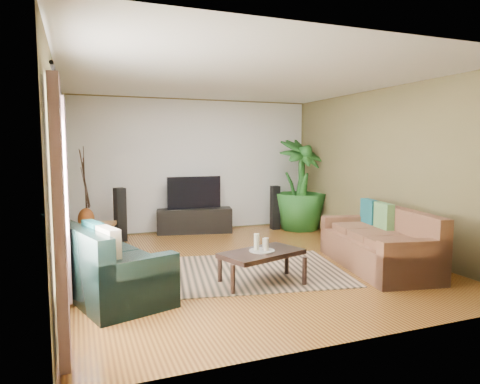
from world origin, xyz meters
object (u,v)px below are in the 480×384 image
coffee_table (262,268)px  speaker_left (120,215)px  sofa_left (104,256)px  pedestal (87,236)px  side_table (97,241)px  tv_stand (195,221)px  vase (86,219)px  television (194,192)px  speaker_right (275,208)px  potted_plant (300,185)px  sofa_right (377,238)px

coffee_table → speaker_left: size_ratio=1.05×
sofa_left → pedestal: (-0.14, 2.72, -0.27)m
pedestal → coffee_table: bearing=-57.5°
side_table → tv_stand: bearing=35.9°
speaker_left → vase: bearing=168.5°
tv_stand → speaker_left: bearing=-157.7°
sofa_left → television: 3.62m
pedestal → side_table: bearing=-83.6°
speaker_right → side_table: 3.82m
potted_plant → speaker_right: bearing=155.3°
speaker_right → potted_plant: (0.47, -0.22, 0.49)m
television → speaker_left: bearing=-169.6°
pedestal → side_table: size_ratio=0.57×
sofa_right → tv_stand: sofa_right is taller
coffee_table → side_table: 2.80m
potted_plant → tv_stand: bearing=168.3°
speaker_left → vase: 0.59m
sofa_right → sofa_left: bearing=-84.4°
vase → side_table: size_ratio=0.73×
television → pedestal: bearing=-171.0°
sofa_right → speaker_left: speaker_left is taller
sofa_right → pedestal: sofa_right is taller
sofa_right → coffee_table: (-1.85, -0.11, -0.21)m
sofa_right → speaker_right: 3.14m
speaker_left → television: bearing=-6.5°
sofa_left → speaker_right: 4.58m
vase → potted_plant: bearing=-1.6°
tv_stand → sofa_right: bearing=-50.1°
speaker_right → tv_stand: bearing=176.0°
coffee_table → potted_plant: 3.82m
speaker_left → side_table: (-0.47, -1.14, -0.22)m
speaker_left → speaker_right: bearing=-16.2°
sofa_right → potted_plant: (0.36, 2.93, 0.52)m
sofa_left → television: bearing=-49.8°
speaker_left → vase: (-0.59, -0.06, -0.04)m
tv_stand → side_table: size_ratio=2.71×
sofa_right → pedestal: 4.92m
tv_stand → speaker_right: size_ratio=1.63×
potted_plant → vase: potted_plant is taller
sofa_right → tv_stand: 3.83m
potted_plant → sofa_left: bearing=-147.5°
sofa_right → side_table: size_ratio=3.70×
coffee_table → tv_stand: size_ratio=0.70×
speaker_right → side_table: size_ratio=1.67×
sofa_left → vase: bearing=-14.5°
television → speaker_left: television is taller
tv_stand → television: (0.00, 0.00, 0.57)m
coffee_table → tv_stand: (0.05, 3.48, 0.04)m
tv_stand → speaker_left: (-1.47, -0.27, 0.24)m
side_table → sofa_left: bearing=-89.4°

